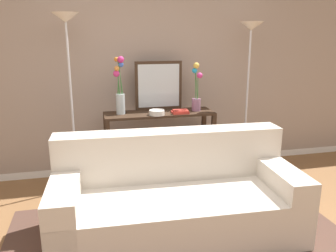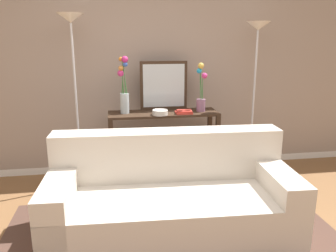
% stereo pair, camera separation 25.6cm
% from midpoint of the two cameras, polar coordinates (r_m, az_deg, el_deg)
% --- Properties ---
extents(back_wall, '(12.00, 0.15, 2.87)m').
position_cam_midpoint_polar(back_wall, '(4.37, -7.02, 10.91)').
color(back_wall, white).
rests_on(back_wall, ground).
extents(area_rug, '(2.96, 1.74, 0.01)m').
position_cam_midpoint_polar(area_rug, '(3.11, -0.46, -18.64)').
color(area_rug, '#51382D').
rests_on(area_rug, ground).
extents(couch, '(2.15, 1.01, 0.88)m').
position_cam_midpoint_polar(couch, '(3.09, -1.12, -12.28)').
color(couch, beige).
rests_on(couch, ground).
extents(console_table, '(1.30, 0.40, 0.85)m').
position_cam_midpoint_polar(console_table, '(4.10, -3.23, -1.28)').
color(console_table, '#382619').
rests_on(console_table, ground).
extents(floor_lamp_left, '(0.28, 0.28, 1.96)m').
position_cam_midpoint_polar(floor_lamp_left, '(3.86, -18.27, 11.36)').
color(floor_lamp_left, silver).
rests_on(floor_lamp_left, ground).
extents(floor_lamp_right, '(0.28, 0.28, 1.89)m').
position_cam_midpoint_polar(floor_lamp_right, '(4.25, 11.77, 11.29)').
color(floor_lamp_right, silver).
rests_on(floor_lamp_right, ground).
extents(wall_mirror, '(0.58, 0.02, 0.59)m').
position_cam_midpoint_polar(wall_mirror, '(4.16, -3.34, 6.74)').
color(wall_mirror, '#382619').
rests_on(wall_mirror, console_table).
extents(vase_tall_flowers, '(0.13, 0.12, 0.66)m').
position_cam_midpoint_polar(vase_tall_flowers, '(3.95, -9.93, 5.85)').
color(vase_tall_flowers, silver).
rests_on(vase_tall_flowers, console_table).
extents(vase_short_flowers, '(0.13, 0.12, 0.58)m').
position_cam_midpoint_polar(vase_short_flowers, '(4.08, 2.99, 5.55)').
color(vase_short_flowers, gray).
rests_on(vase_short_flowers, console_table).
extents(fruit_bowl, '(0.18, 0.18, 0.06)m').
position_cam_midpoint_polar(fruit_bowl, '(3.90, -3.78, 2.27)').
color(fruit_bowl, silver).
rests_on(fruit_bowl, console_table).
extents(book_stack, '(0.19, 0.16, 0.04)m').
position_cam_midpoint_polar(book_stack, '(3.98, 0.22, 2.38)').
color(book_stack, '#BC3328').
rests_on(book_stack, console_table).
extents(book_row_under_console, '(0.33, 0.17, 0.13)m').
position_cam_midpoint_polar(book_row_under_console, '(4.23, -8.07, -8.46)').
color(book_row_under_console, slate).
rests_on(book_row_under_console, ground).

